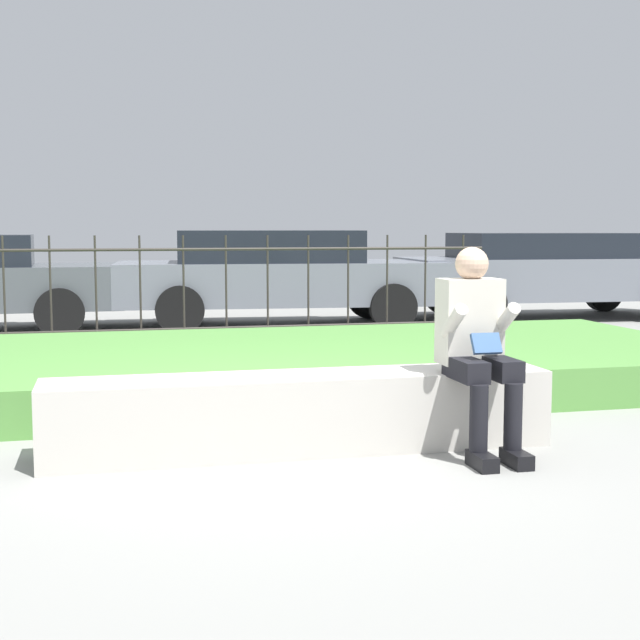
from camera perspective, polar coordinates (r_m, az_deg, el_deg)
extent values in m
plane|color=gray|center=(5.68, -2.16, -8.43)|extent=(60.00, 60.00, 0.00)
cube|color=beige|center=(5.64, -1.22, -5.97)|extent=(3.20, 0.50, 0.49)
cube|color=#9B978F|center=(5.69, -1.21, -7.99)|extent=(3.07, 0.46, 0.08)
cube|color=black|center=(5.37, 10.33, -8.87)|extent=(0.11, 0.26, 0.09)
cylinder|color=black|center=(5.37, 10.12, -6.19)|extent=(0.11, 0.11, 0.40)
cube|color=black|center=(5.51, 9.30, -3.12)|extent=(0.15, 0.42, 0.13)
cube|color=black|center=(5.46, 12.47, -8.67)|extent=(0.11, 0.26, 0.09)
cylinder|color=black|center=(5.46, 12.25, -6.03)|extent=(0.11, 0.11, 0.40)
cube|color=black|center=(5.60, 11.38, -3.01)|extent=(0.15, 0.42, 0.13)
cube|color=beige|center=(5.71, 9.55, -0.08)|extent=(0.38, 0.24, 0.54)
sphere|color=#DBB293|center=(5.67, 9.69, 3.57)|extent=(0.21, 0.21, 0.21)
cylinder|color=beige|center=(5.50, 8.56, -0.08)|extent=(0.08, 0.29, 0.24)
cylinder|color=beige|center=(5.63, 11.79, 0.01)|extent=(0.08, 0.29, 0.24)
cube|color=#335689|center=(5.49, 10.59, -1.49)|extent=(0.18, 0.09, 0.13)
cube|color=#569342|center=(7.96, -5.53, -3.08)|extent=(8.75, 3.39, 0.33)
cylinder|color=#332D28|center=(10.25, -7.33, -0.54)|extent=(6.75, 0.03, 0.03)
cylinder|color=#332D28|center=(10.19, -7.40, 4.51)|extent=(6.75, 0.03, 0.03)
cylinder|color=#332D28|center=(10.22, -19.55, 1.39)|extent=(0.02, 0.02, 1.33)
cylinder|color=#332D28|center=(10.18, -16.85, 1.46)|extent=(0.02, 0.02, 1.33)
cylinder|color=#332D28|center=(10.16, -14.14, 1.53)|extent=(0.02, 0.02, 1.33)
cylinder|color=#332D28|center=(10.17, -11.42, 1.59)|extent=(0.02, 0.02, 1.33)
cylinder|color=#332D28|center=(10.19, -8.71, 1.65)|extent=(0.02, 0.02, 1.33)
cylinder|color=#332D28|center=(10.24, -6.02, 1.71)|extent=(0.02, 0.02, 1.33)
cylinder|color=#332D28|center=(10.32, -3.36, 1.76)|extent=(0.02, 0.02, 1.33)
cylinder|color=#332D28|center=(10.41, -0.75, 1.81)|extent=(0.02, 0.02, 1.33)
cylinder|color=#332D28|center=(10.53, 1.81, 1.85)|extent=(0.02, 0.02, 1.33)
cylinder|color=#332D28|center=(10.66, 4.31, 1.89)|extent=(0.02, 0.02, 1.33)
cylinder|color=#332D28|center=(10.82, 6.75, 1.92)|extent=(0.02, 0.02, 1.33)
cylinder|color=#332D28|center=(10.99, 9.11, 1.95)|extent=(0.02, 0.02, 1.33)
cube|color=slate|center=(12.86, -2.46, 2.41)|extent=(4.81, 2.11, 0.60)
cube|color=black|center=(12.82, -3.31, 4.74)|extent=(2.69, 1.72, 0.45)
cylinder|color=black|center=(12.29, 4.70, 0.84)|extent=(0.67, 0.26, 0.65)
cylinder|color=black|center=(13.93, 3.13, 1.44)|extent=(0.67, 0.26, 0.65)
cylinder|color=black|center=(11.97, -8.95, 0.65)|extent=(0.67, 0.26, 0.65)
cylinder|color=black|center=(13.64, -8.90, 1.28)|extent=(0.67, 0.26, 0.65)
cylinder|color=black|center=(12.00, -16.34, 0.47)|extent=(0.65, 0.23, 0.64)
cylinder|color=black|center=(13.64, -16.34, 1.09)|extent=(0.65, 0.23, 0.64)
cube|color=slate|center=(14.44, 14.47, 2.64)|extent=(4.66, 1.98, 0.63)
cube|color=black|center=(14.34, 13.86, 4.66)|extent=(2.58, 1.69, 0.38)
cylinder|color=black|center=(15.89, 17.69, 1.69)|extent=(0.64, 0.22, 0.63)
cylinder|color=black|center=(13.08, 10.49, 1.02)|extent=(0.64, 0.22, 0.63)
cylinder|color=black|center=(14.73, 7.95, 1.60)|extent=(0.64, 0.22, 0.63)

